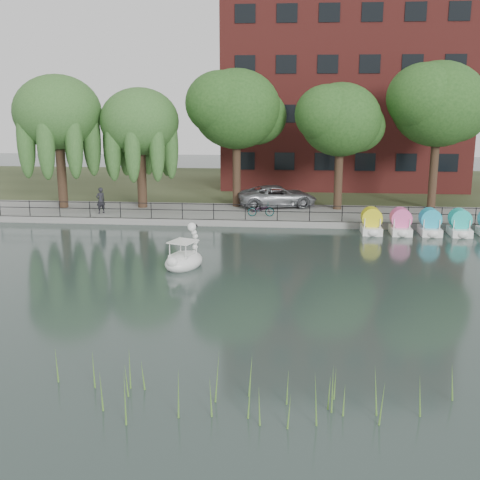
# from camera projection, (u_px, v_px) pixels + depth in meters

# --- Properties ---
(ground_plane) EXTENTS (120.00, 120.00, 0.00)m
(ground_plane) POSITION_uv_depth(u_px,v_px,m) (219.00, 292.00, 24.96)
(ground_plane) COLOR #3B4E4A
(promenade) EXTENTS (40.00, 6.00, 0.40)m
(promenade) POSITION_uv_depth(u_px,v_px,m) (249.00, 214.00, 40.41)
(promenade) COLOR gray
(promenade) RESTS_ON ground_plane
(kerb) EXTENTS (40.00, 0.25, 0.40)m
(kerb) POSITION_uv_depth(u_px,v_px,m) (245.00, 223.00, 37.56)
(kerb) COLOR gray
(kerb) RESTS_ON ground_plane
(land_strip) EXTENTS (60.00, 22.00, 0.36)m
(land_strip) POSITION_uv_depth(u_px,v_px,m) (260.00, 185.00, 53.98)
(land_strip) COLOR #47512D
(land_strip) RESTS_ON ground_plane
(railing) EXTENTS (32.00, 0.05, 1.00)m
(railing) POSITION_uv_depth(u_px,v_px,m) (245.00, 208.00, 37.53)
(railing) COLOR black
(railing) RESTS_ON promenade
(apartment_building) EXTENTS (20.00, 10.07, 18.00)m
(apartment_building) POSITION_uv_depth(u_px,v_px,m) (343.00, 79.00, 51.20)
(apartment_building) COLOR #4C1E16
(apartment_building) RESTS_ON land_strip
(willow_left) EXTENTS (5.88, 5.88, 9.01)m
(willow_left) POSITION_uv_depth(u_px,v_px,m) (57.00, 113.00, 40.48)
(willow_left) COLOR #473323
(willow_left) RESTS_ON promenade
(willow_mid) EXTENTS (5.32, 5.32, 8.15)m
(willow_mid) POSITION_uv_depth(u_px,v_px,m) (140.00, 122.00, 40.63)
(willow_mid) COLOR #473323
(willow_mid) RESTS_ON promenade
(broadleaf_center) EXTENTS (6.00, 6.00, 9.25)m
(broadleaf_center) POSITION_uv_depth(u_px,v_px,m) (237.00, 110.00, 40.84)
(broadleaf_center) COLOR #473323
(broadleaf_center) RESTS_ON promenade
(broadleaf_right) EXTENTS (5.40, 5.40, 8.32)m
(broadleaf_right) POSITION_uv_depth(u_px,v_px,m) (341.00, 120.00, 39.90)
(broadleaf_right) COLOR #473323
(broadleaf_right) RESTS_ON promenade
(broadleaf_far) EXTENTS (6.30, 6.30, 9.71)m
(broadleaf_far) POSITION_uv_depth(u_px,v_px,m) (438.00, 105.00, 40.07)
(broadleaf_far) COLOR #473323
(broadleaf_far) RESTS_ON promenade
(minivan) EXTENTS (4.36, 6.74, 1.73)m
(minivan) POSITION_uv_depth(u_px,v_px,m) (278.00, 195.00, 41.84)
(minivan) COLOR gray
(minivan) RESTS_ON promenade
(bicycle) EXTENTS (0.71, 1.76, 1.00)m
(bicycle) POSITION_uv_depth(u_px,v_px,m) (261.00, 209.00, 38.68)
(bicycle) COLOR gray
(bicycle) RESTS_ON promenade
(pedestrian) EXTENTS (0.84, 0.85, 1.98)m
(pedestrian) POSITION_uv_depth(u_px,v_px,m) (101.00, 198.00, 39.55)
(pedestrian) COLOR black
(pedestrian) RESTS_ON promenade
(swan_boat) EXTENTS (2.26, 2.77, 2.02)m
(swan_boat) POSITION_uv_depth(u_px,v_px,m) (184.00, 258.00, 28.61)
(swan_boat) COLOR white
(swan_boat) RESTS_ON ground_plane
(pedal_boat_row) EXTENTS (11.35, 1.70, 1.40)m
(pedal_boat_row) POSITION_uv_depth(u_px,v_px,m) (460.00, 225.00, 35.19)
(pedal_boat_row) COLOR white
(pedal_boat_row) RESTS_ON ground_plane
(reed_bank) EXTENTS (24.00, 2.40, 1.20)m
(reed_bank) POSITION_uv_depth(u_px,v_px,m) (251.00, 389.00, 15.44)
(reed_bank) COLOR #669938
(reed_bank) RESTS_ON ground_plane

